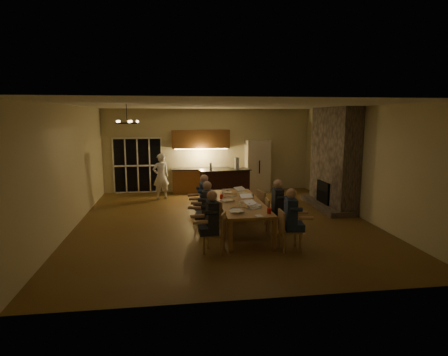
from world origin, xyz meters
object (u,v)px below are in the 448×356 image
Objects in this scene: laptop_c at (228,197)px; bar_bottle at (211,166)px; laptop_a at (236,207)px; person_left_mid at (207,209)px; chair_left_mid at (211,219)px; mug_mid at (240,195)px; chair_right_far at (267,206)px; person_left_near at (212,223)px; laptop_e at (227,189)px; mug_front at (240,203)px; chandelier at (127,123)px; person_right_near at (291,219)px; standing_person at (161,176)px; redcup_near at (269,211)px; person_left_far at (204,200)px; chair_right_near at (290,230)px; chair_right_mid at (275,216)px; dining_table at (240,215)px; plate_near at (256,205)px; bar_island at (225,185)px; can_cola at (227,188)px; plate_left at (235,210)px; laptop_d at (247,197)px; mug_back at (223,194)px; person_right_mid at (277,207)px; plate_far at (250,195)px; laptop_b at (254,204)px; can_right at (253,196)px; redcup_mid at (221,197)px; can_silver at (249,206)px; bar_blender at (237,163)px; chair_left_far at (205,209)px; laptop_f at (242,189)px; chair_left_near at (214,232)px.

bar_bottle reaches higher than laptop_c.
person_left_mid is at bearing -50.94° from laptop_a.
chair_left_mid is 1.44m from mug_mid.
person_left_near is at bearing 125.63° from chair_right_far.
laptop_c and laptop_e have the same top height.
chandelier is at bearing 169.21° from mug_front.
standing_person is at bearing 34.10° from person_right_near.
person_left_far is at bearing 125.14° from redcup_near.
chair_right_near and chair_right_mid have the same top height.
plate_near is (0.31, -0.52, 0.38)m from dining_table.
mug_front is at bearing 43.81° from person_right_near.
bar_island is 1.08× the size of standing_person.
plate_left is at bearing -93.79° from can_cola.
mug_mid is (-0.08, 0.57, -0.06)m from laptop_d.
laptop_a is at bearing -88.26° from mug_back.
person_right_mid is 5.93× the size of plate_far.
mug_front is (0.74, 0.07, 0.36)m from chair_left_mid.
laptop_b reaches higher than chair_left_mid.
laptop_c is (0.59, 1.73, 0.17)m from person_left_near.
person_left_far is at bearing 166.97° from chair_left_mid.
person_left_mid is 11.50× the size of can_right.
redcup_mid is (0.44, -0.20, 0.12)m from person_left_far.
chair_right_far is at bearing 150.35° from laptop_e.
chair_right_far is 1.30m from plate_near.
person_right_mid reaches higher than can_silver.
person_left_near is 1.45m from mug_front.
can_cola is (2.00, -2.53, -0.00)m from standing_person.
chair_right_far is (1.70, 1.11, 0.00)m from chair_left_mid.
can_right is at bearing 51.19° from laptop_d.
chair_right_mid reaches higher than can_cola.
bar_blender is (1.36, 4.13, 0.84)m from chair_left_mid.
chair_left_far is at bearing 126.06° from can_silver.
bar_bottle is (-0.79, 2.78, 0.44)m from plate_far.
plate_far is at bearing 59.65° from chair_right_far.
person_left_mid reaches higher than laptop_c.
chandelier is at bearing 65.35° from chair_right_near.
person_left_mid is 1.14m from laptop_b.
chair_right_mid reaches higher than can_silver.
person_left_far is 1.56m from plate_left.
bar_blender is at bearing 72.93° from can_cola.
chair_right_far is 1.98m from redcup_near.
person_right_near is 5.93× the size of plate_far.
bar_blender reaches higher than laptop_b.
chair_left_mid is 2.78× the size of laptop_f.
laptop_d is at bearing -82.07° from mug_mid.
person_right_near is at bearing 106.42° from chair_left_near.
laptop_c reaches higher than redcup_mid.
chandelier is (-3.65, -0.52, 2.31)m from chair_right_far.
chair_left_far is (-0.97, -3.02, -0.10)m from bar_island.
laptop_f is at bearing 80.66° from laptop_d.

